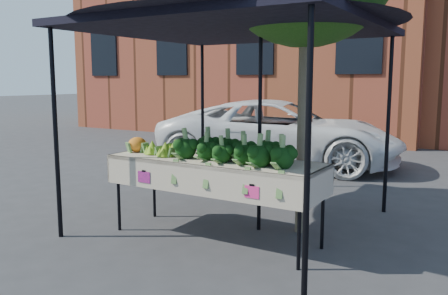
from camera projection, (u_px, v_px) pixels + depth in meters
ground at (206, 235)px, 5.28m from camera, size 90.00×90.00×0.00m
table at (215, 199)px, 5.11m from camera, size 2.40×0.81×0.90m
canopy at (237, 112)px, 5.55m from camera, size 3.16×3.16×2.74m
broccoli_heap at (238, 147)px, 4.91m from camera, size 1.39×0.59×0.29m
romanesco_cluster at (165, 145)px, 5.36m from camera, size 0.45×0.49×0.22m
cauliflower_pair at (137, 144)px, 5.52m from camera, size 0.22×0.22×0.20m
vehicle at (281, 45)px, 9.24m from camera, size 1.82×2.48×4.85m
street_tree at (304, 71)px, 5.16m from camera, size 1.87×1.87×3.69m
building_left at (269, 6)px, 17.37m from camera, size 12.00×8.00×9.00m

